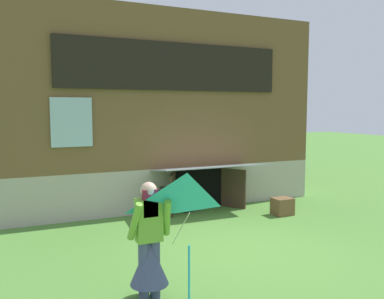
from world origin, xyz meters
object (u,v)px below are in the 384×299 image
at_px(kite, 187,209).
at_px(bicycle_yellow, 172,201).
at_px(wooden_crate, 282,206).
at_px(person, 149,251).

bearing_deg(kite, bicycle_yellow, 70.88).
height_order(kite, bicycle_yellow, kite).
height_order(kite, wooden_crate, kite).
bearing_deg(wooden_crate, bicycle_yellow, 157.37).
relative_size(kite, bicycle_yellow, 1.06).
relative_size(person, kite, 0.95).
bearing_deg(bicycle_yellow, wooden_crate, -32.54).
xyz_separation_m(person, wooden_crate, (4.34, 2.92, -0.47)).
bearing_deg(person, bicycle_yellow, 48.67).
height_order(person, bicycle_yellow, person).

